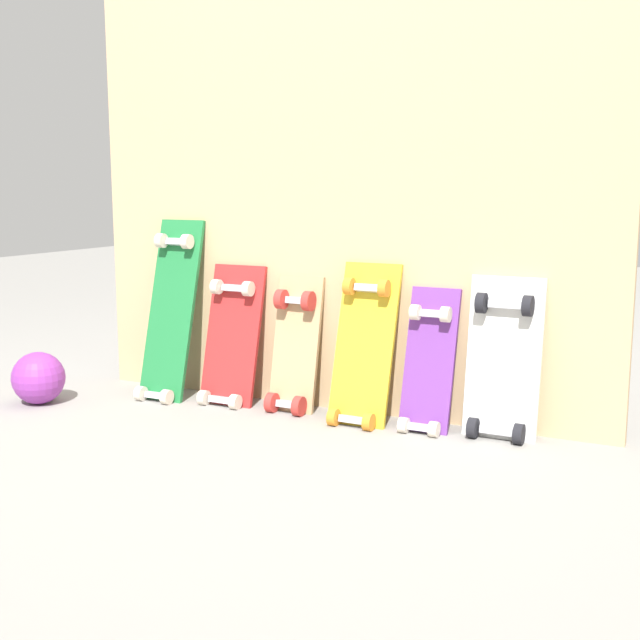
% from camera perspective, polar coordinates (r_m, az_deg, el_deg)
% --- Properties ---
extents(ground_plane, '(12.00, 12.00, 0.00)m').
position_cam_1_polar(ground_plane, '(2.96, 0.61, -6.38)').
color(ground_plane, gray).
extents(plywood_wall_panel, '(1.99, 0.04, 1.81)m').
position_cam_1_polar(plywood_wall_panel, '(2.91, 1.26, 11.39)').
color(plywood_wall_panel, tan).
rests_on(plywood_wall_panel, ground).
extents(skateboard_green, '(0.19, 0.25, 0.74)m').
position_cam_1_polar(skateboard_green, '(3.17, -10.35, 0.09)').
color(skateboard_green, '#1E7238').
rests_on(skateboard_green, ground).
extents(skateboard_red, '(0.22, 0.20, 0.58)m').
position_cam_1_polar(skateboard_red, '(3.06, -6.17, -1.68)').
color(skateboard_red, '#B22626').
rests_on(skateboard_red, ground).
extents(skateboard_natural, '(0.18, 0.18, 0.54)m').
position_cam_1_polar(skateboard_natural, '(2.94, -1.81, -2.25)').
color(skateboard_natural, tan).
rests_on(skateboard_natural, ground).
extents(skateboard_yellow, '(0.21, 0.22, 0.61)m').
position_cam_1_polar(skateboard_yellow, '(2.80, 2.97, -2.35)').
color(skateboard_yellow, gold).
rests_on(skateboard_yellow, ground).
extents(skateboard_purple, '(0.17, 0.19, 0.54)m').
position_cam_1_polar(skateboard_purple, '(2.74, 7.47, -3.48)').
color(skateboard_purple, '#6B338C').
rests_on(skateboard_purple, ground).
extents(skateboard_white, '(0.24, 0.15, 0.58)m').
position_cam_1_polar(skateboard_white, '(2.69, 12.51, -3.21)').
color(skateboard_white, silver).
rests_on(skateboard_white, ground).
extents(rubber_ball, '(0.19, 0.19, 0.19)m').
position_cam_1_polar(rubber_ball, '(3.22, -18.88, -3.81)').
color(rubber_ball, purple).
rests_on(rubber_ball, ground).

